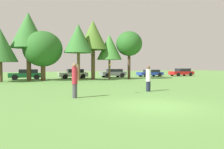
% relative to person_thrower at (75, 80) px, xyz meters
% --- Properties ---
extents(ground_plane, '(120.00, 120.00, 0.00)m').
position_rel_person_thrower_xyz_m(ground_plane, '(2.85, -3.70, -1.01)').
color(ground_plane, '#5B8E42').
extents(person_thrower, '(0.31, 0.31, 1.96)m').
position_rel_person_thrower_xyz_m(person_thrower, '(0.00, 0.00, 0.00)').
color(person_thrower, '#3F3F47').
rests_on(person_thrower, ground).
extents(person_catcher, '(0.36, 0.36, 1.81)m').
position_rel_person_thrower_xyz_m(person_catcher, '(5.50, 1.24, -0.10)').
color(person_catcher, '#191E33').
rests_on(person_catcher, ground).
extents(frisbee, '(0.26, 0.25, 0.13)m').
position_rel_person_thrower_xyz_m(frisbee, '(2.33, 0.46, 0.88)').
color(frisbee, orange).
extents(tree_0, '(3.68, 3.68, 5.90)m').
position_rel_person_thrower_xyz_m(tree_0, '(-4.94, 14.98, 3.03)').
color(tree_0, brown).
rests_on(tree_0, ground).
extents(tree_1, '(4.25, 4.25, 8.16)m').
position_rel_person_thrower_xyz_m(tree_1, '(-2.00, 16.24, 4.97)').
color(tree_1, brown).
rests_on(tree_1, ground).
extents(tree_2, '(4.64, 4.64, 5.94)m').
position_rel_person_thrower_xyz_m(tree_2, '(-0.41, 15.66, 2.79)').
color(tree_2, brown).
rests_on(tree_2, ground).
extents(tree_3, '(3.48, 3.48, 6.83)m').
position_rel_person_thrower_xyz_m(tree_3, '(3.58, 14.24, 4.05)').
color(tree_3, brown).
rests_on(tree_3, ground).
extents(tree_4, '(3.74, 3.74, 7.59)m').
position_rel_person_thrower_xyz_m(tree_4, '(5.72, 15.25, 4.64)').
color(tree_4, brown).
rests_on(tree_4, ground).
extents(tree_5, '(3.28, 3.28, 5.86)m').
position_rel_person_thrower_xyz_m(tree_5, '(7.85, 14.91, 3.20)').
color(tree_5, brown).
rests_on(tree_5, ground).
extents(tree_6, '(3.45, 3.45, 6.34)m').
position_rel_person_thrower_xyz_m(tree_6, '(10.44, 14.40, 3.67)').
color(tree_6, '#473323').
rests_on(tree_6, ground).
extents(parked_car_green, '(4.17, 1.90, 1.34)m').
position_rel_person_thrower_xyz_m(parked_car_green, '(-2.24, 18.50, -0.30)').
color(parked_car_green, '#196633').
rests_on(parked_car_green, ground).
extents(parked_car_white, '(3.98, 2.06, 1.33)m').
position_rel_person_thrower_xyz_m(parked_car_white, '(3.97, 18.89, -0.32)').
color(parked_car_white, silver).
rests_on(parked_car_white, ground).
extents(parked_car_grey, '(3.86, 2.03, 1.29)m').
position_rel_person_thrower_xyz_m(parked_car_grey, '(10.14, 19.24, -0.31)').
color(parked_car_grey, slate).
rests_on(parked_car_grey, ground).
extents(parked_car_blue, '(4.08, 2.12, 1.14)m').
position_rel_person_thrower_xyz_m(parked_car_blue, '(16.66, 19.16, -0.39)').
color(parked_car_blue, '#1E389E').
rests_on(parked_car_blue, ground).
extents(parked_car_red, '(4.17, 1.98, 1.31)m').
position_rel_person_thrower_xyz_m(parked_car_red, '(23.02, 19.24, -0.33)').
color(parked_car_red, red).
rests_on(parked_car_red, ground).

